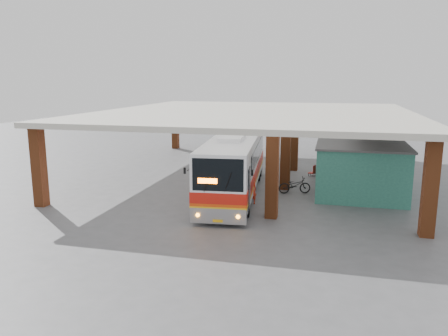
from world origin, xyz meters
TOP-DOWN VIEW (x-y plane):
  - ground at (0.00, 0.00)m, footprint 90.00×90.00m
  - brick_columns at (1.43, 5.00)m, footprint 20.10×21.60m
  - canopy_roof at (0.50, 6.50)m, footprint 21.00×23.00m
  - shop_building at (7.49, 4.00)m, footprint 5.20×8.20m
  - coach_bus at (0.19, 1.01)m, footprint 3.90×12.88m
  - motorcycle at (3.70, 2.05)m, footprint 2.06×1.26m
  - pedestrian at (1.60, -0.89)m, footprint 0.68×0.62m
  - red_chair at (4.55, 7.22)m, footprint 0.54×0.54m

SIDE VIEW (x-z plane):
  - ground at x=0.00m, z-range 0.00..0.00m
  - red_chair at x=4.55m, z-range -0.03..0.77m
  - motorcycle at x=3.70m, z-range 0.00..1.02m
  - pedestrian at x=1.60m, z-range 0.00..1.55m
  - shop_building at x=7.49m, z-range 0.01..3.12m
  - coach_bus at x=0.19m, z-range -0.01..3.69m
  - brick_columns at x=1.43m, z-range 0.00..4.35m
  - canopy_roof at x=0.50m, z-range 4.35..4.65m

